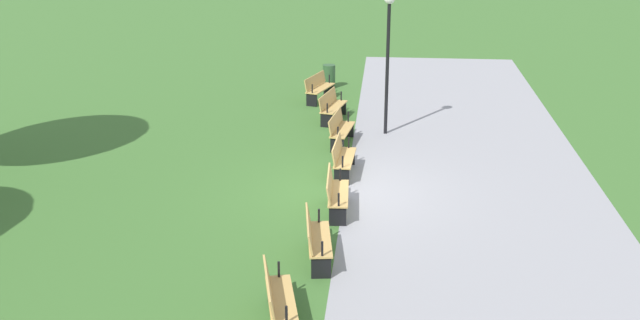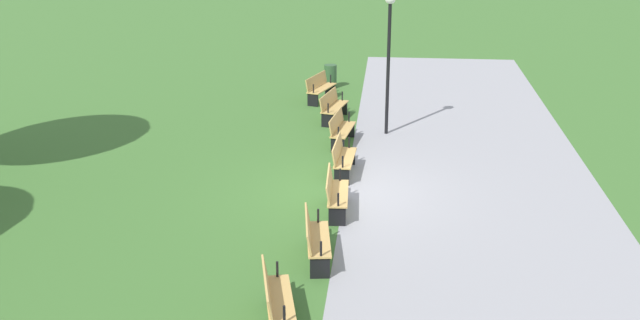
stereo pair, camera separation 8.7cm
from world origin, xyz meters
name	(u,v)px [view 2 (the right image)]	position (x,y,z in m)	size (l,w,h in m)	color
ground_plane	(343,192)	(0.00, 0.00, 0.00)	(120.00, 120.00, 0.00)	#3D6B2D
path_paving	(475,197)	(0.00, 3.16, 0.00)	(30.96, 6.22, 0.01)	#939399
bench_0	(320,87)	(-8.18, -1.35, 0.47)	(1.68, 0.95, 0.89)	tan
bench_1	(333,106)	(-5.89, -0.72, 0.47)	(1.67, 0.82, 0.89)	tan
bench_2	(341,129)	(-3.55, -0.30, 0.47)	(1.66, 0.68, 0.89)	tan
bench_3	(343,157)	(-1.19, -0.09, 0.47)	(1.63, 0.54, 0.89)	tan
bench_4	(335,193)	(1.19, -0.09, 0.47)	(1.63, 0.54, 0.89)	tan
bench_5	(315,238)	(3.55, -0.30, 0.47)	(1.66, 0.68, 0.89)	tan
bench_6	(276,299)	(5.89, -0.72, 0.47)	(1.67, 0.82, 0.89)	tan
lamp_post	(389,38)	(-4.71, 0.97, 2.87)	(0.32, 0.32, 4.15)	black
trash_bin	(330,76)	(-9.99, -1.14, 0.43)	(0.46, 0.46, 0.85)	#2D512D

